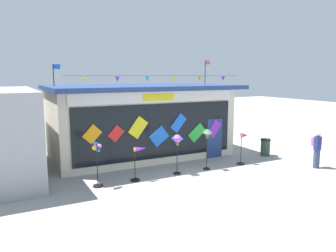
{
  "coord_description": "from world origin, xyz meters",
  "views": [
    {
      "loc": [
        -6.92,
        -9.62,
        4.2
      ],
      "look_at": [
        -0.35,
        3.05,
        1.96
      ],
      "focal_mm": 34.64,
      "sensor_mm": 36.0,
      "label": 1
    }
  ],
  "objects_px": {
    "kite_shop_building": "(139,120)",
    "trash_bin": "(265,147)",
    "wind_spinner_center_right": "(207,138)",
    "wind_spinner_far_left": "(97,157)",
    "person_near_camera": "(317,149)",
    "wind_spinner_right": "(243,144)",
    "wind_spinner_left": "(139,159)",
    "wind_spinner_center_left": "(177,143)"
  },
  "relations": [
    {
      "from": "wind_spinner_left",
      "to": "wind_spinner_far_left",
      "type": "bearing_deg",
      "value": -179.26
    },
    {
      "from": "wind_spinner_center_left",
      "to": "wind_spinner_center_right",
      "type": "distance_m",
      "value": 1.52
    },
    {
      "from": "person_near_camera",
      "to": "wind_spinner_right",
      "type": "bearing_deg",
      "value": 151.46
    },
    {
      "from": "wind_spinner_far_left",
      "to": "wind_spinner_right",
      "type": "bearing_deg",
      "value": -0.01
    },
    {
      "from": "trash_bin",
      "to": "person_near_camera",
      "type": "bearing_deg",
      "value": -81.88
    },
    {
      "from": "wind_spinner_left",
      "to": "wind_spinner_right",
      "type": "height_order",
      "value": "wind_spinner_right"
    },
    {
      "from": "wind_spinner_center_left",
      "to": "wind_spinner_right",
      "type": "height_order",
      "value": "wind_spinner_center_left"
    },
    {
      "from": "wind_spinner_left",
      "to": "trash_bin",
      "type": "bearing_deg",
      "value": 5.48
    },
    {
      "from": "kite_shop_building",
      "to": "wind_spinner_far_left",
      "type": "bearing_deg",
      "value": -129.64
    },
    {
      "from": "kite_shop_building",
      "to": "wind_spinner_right",
      "type": "relative_size",
      "value": 6.14
    },
    {
      "from": "wind_spinner_center_right",
      "to": "person_near_camera",
      "type": "relative_size",
      "value": 1.09
    },
    {
      "from": "wind_spinner_center_right",
      "to": "kite_shop_building",
      "type": "bearing_deg",
      "value": 111.81
    },
    {
      "from": "wind_spinner_right",
      "to": "person_near_camera",
      "type": "xyz_separation_m",
      "value": [
        2.54,
        -2.06,
        -0.11
      ]
    },
    {
      "from": "kite_shop_building",
      "to": "wind_spinner_left",
      "type": "xyz_separation_m",
      "value": [
        -1.68,
        -4.04,
        -0.98
      ]
    },
    {
      "from": "kite_shop_building",
      "to": "wind_spinner_left",
      "type": "distance_m",
      "value": 4.48
    },
    {
      "from": "wind_spinner_center_left",
      "to": "trash_bin",
      "type": "relative_size",
      "value": 1.92
    },
    {
      "from": "person_near_camera",
      "to": "trash_bin",
      "type": "xyz_separation_m",
      "value": [
        -0.4,
        2.8,
        -0.43
      ]
    },
    {
      "from": "wind_spinner_center_right",
      "to": "wind_spinner_far_left",
      "type": "bearing_deg",
      "value": -179.59
    },
    {
      "from": "wind_spinner_center_right",
      "to": "trash_bin",
      "type": "relative_size",
      "value": 2.04
    },
    {
      "from": "wind_spinner_center_right",
      "to": "wind_spinner_right",
      "type": "distance_m",
      "value": 2.09
    },
    {
      "from": "person_near_camera",
      "to": "wind_spinner_left",
      "type": "bearing_deg",
      "value": 175.7
    },
    {
      "from": "wind_spinner_left",
      "to": "person_near_camera",
      "type": "height_order",
      "value": "person_near_camera"
    },
    {
      "from": "kite_shop_building",
      "to": "wind_spinner_far_left",
      "type": "xyz_separation_m",
      "value": [
        -3.37,
        -4.06,
        -0.73
      ]
    },
    {
      "from": "kite_shop_building",
      "to": "wind_spinner_far_left",
      "type": "distance_m",
      "value": 5.32
    },
    {
      "from": "wind_spinner_far_left",
      "to": "wind_spinner_center_left",
      "type": "relative_size",
      "value": 1.03
    },
    {
      "from": "wind_spinner_center_left",
      "to": "wind_spinner_left",
      "type": "bearing_deg",
      "value": -179.4
    },
    {
      "from": "wind_spinner_left",
      "to": "wind_spinner_center_left",
      "type": "bearing_deg",
      "value": 0.6
    },
    {
      "from": "kite_shop_building",
      "to": "wind_spinner_left",
      "type": "height_order",
      "value": "kite_shop_building"
    },
    {
      "from": "kite_shop_building",
      "to": "wind_spinner_far_left",
      "type": "height_order",
      "value": "kite_shop_building"
    },
    {
      "from": "kite_shop_building",
      "to": "trash_bin",
      "type": "relative_size",
      "value": 10.35
    },
    {
      "from": "wind_spinner_center_left",
      "to": "person_near_camera",
      "type": "distance_m",
      "value": 6.47
    },
    {
      "from": "wind_spinner_center_right",
      "to": "wind_spinner_right",
      "type": "height_order",
      "value": "wind_spinner_center_right"
    },
    {
      "from": "wind_spinner_center_left",
      "to": "person_near_camera",
      "type": "relative_size",
      "value": 1.02
    },
    {
      "from": "wind_spinner_far_left",
      "to": "wind_spinner_left",
      "type": "distance_m",
      "value": 1.7
    },
    {
      "from": "wind_spinner_left",
      "to": "kite_shop_building",
      "type": "bearing_deg",
      "value": 67.39
    },
    {
      "from": "wind_spinner_center_left",
      "to": "trash_bin",
      "type": "height_order",
      "value": "wind_spinner_center_left"
    },
    {
      "from": "wind_spinner_right",
      "to": "wind_spinner_left",
      "type": "bearing_deg",
      "value": 179.75
    },
    {
      "from": "wind_spinner_center_left",
      "to": "wind_spinner_right",
      "type": "distance_m",
      "value": 3.59
    },
    {
      "from": "wind_spinner_center_right",
      "to": "wind_spinner_center_left",
      "type": "bearing_deg",
      "value": 179.82
    },
    {
      "from": "wind_spinner_right",
      "to": "kite_shop_building",
      "type": "bearing_deg",
      "value": 132.0
    },
    {
      "from": "wind_spinner_right",
      "to": "person_near_camera",
      "type": "bearing_deg",
      "value": -39.03
    },
    {
      "from": "wind_spinner_center_right",
      "to": "trash_bin",
      "type": "height_order",
      "value": "wind_spinner_center_right"
    }
  ]
}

